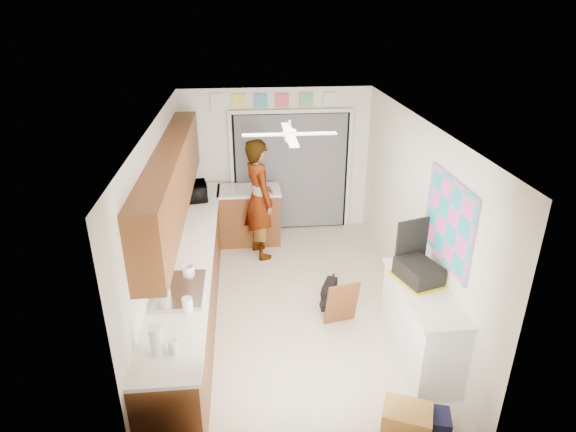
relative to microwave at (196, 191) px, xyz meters
name	(u,v)px	position (x,y,z in m)	size (l,w,h in m)	color
floor	(291,305)	(1.32, -1.66, -1.07)	(5.00, 5.00, 0.00)	beige
ceiling	(291,123)	(1.32, -1.66, 1.43)	(5.00, 5.00, 0.00)	white
wall_back	(276,161)	(1.32, 0.84, 0.18)	(3.20, 3.20, 0.00)	white
wall_front	(323,355)	(1.32, -4.16, 0.18)	(3.20, 3.20, 0.00)	white
wall_left	(162,227)	(-0.28, -1.66, 0.18)	(5.00, 5.00, 0.00)	white
wall_right	(415,217)	(2.92, -1.66, 0.18)	(5.00, 5.00, 0.00)	white
left_base_cabinets	(192,281)	(0.02, -1.66, -0.62)	(0.60, 4.80, 0.90)	brown
left_countertop	(189,250)	(0.03, -1.66, -0.15)	(0.62, 4.80, 0.04)	white
upper_cabinets	(172,179)	(-0.12, -1.46, 0.73)	(0.32, 4.00, 0.80)	brown
sink_basin	(181,291)	(0.03, -2.66, -0.11)	(0.50, 0.76, 0.06)	silver
faucet	(162,284)	(-0.16, -2.66, -0.02)	(0.03, 0.03, 0.22)	silver
peninsula_base	(250,216)	(0.82, 0.34, -0.62)	(1.00, 0.60, 0.90)	brown
peninsula_top	(249,190)	(0.82, 0.34, -0.15)	(1.04, 0.64, 0.04)	white
back_opening_recess	(291,172)	(1.57, 0.81, -0.02)	(2.00, 0.06, 2.10)	black
curtain_panel	(291,173)	(1.57, 0.77, -0.02)	(1.90, 0.03, 2.05)	slate
door_trim_left	(232,175)	(0.55, 0.78, -0.02)	(0.06, 0.04, 2.10)	white
door_trim_right	(349,171)	(2.59, 0.78, -0.02)	(0.06, 0.04, 2.10)	white
door_trim_head	(291,111)	(1.57, 0.78, 1.05)	(2.10, 0.04, 0.06)	white
header_frame_0	(239,101)	(0.72, 0.81, 1.23)	(0.22, 0.02, 0.22)	#E7EB4E
header_frame_1	(261,101)	(1.07, 0.81, 1.23)	(0.22, 0.02, 0.22)	#4598B9
header_frame_2	(282,100)	(1.42, 0.81, 1.23)	(0.22, 0.02, 0.22)	#D75067
header_frame_3	(306,100)	(1.82, 0.81, 1.23)	(0.22, 0.02, 0.22)	#65B178
header_frame_4	(330,99)	(2.22, 0.81, 1.23)	(0.22, 0.02, 0.22)	white
route66_sign	(217,101)	(0.37, 0.81, 1.23)	(0.22, 0.02, 0.26)	silver
right_counter_base	(421,326)	(2.67, -2.86, -0.62)	(0.50, 1.40, 0.90)	white
right_counter_top	(425,291)	(2.66, -2.86, -0.15)	(0.54, 1.44, 0.04)	white
abstract_painting	(448,221)	(2.90, -2.66, 0.58)	(0.03, 1.15, 0.95)	#F65AAD
ceiling_fan	(290,134)	(1.32, -1.46, 1.25)	(1.14, 1.14, 0.24)	white
microwave	(196,191)	(0.00, 0.00, 0.00)	(0.47, 0.32, 0.26)	black
soap_bottle	(163,282)	(-0.13, -2.73, 0.04)	(0.13, 0.13, 0.34)	silver
cup	(188,270)	(0.08, -2.30, -0.08)	(0.13, 0.13, 0.11)	white
jar_a	(187,305)	(0.14, -3.02, -0.05)	(0.11, 0.11, 0.15)	silver
jar_b	(174,347)	(0.07, -3.64, -0.06)	(0.09, 0.09, 0.13)	silver
paper_towel_roll	(157,340)	(-0.07, -3.63, 0.01)	(0.12, 0.12, 0.27)	white
suitcase	(418,271)	(2.64, -2.65, -0.03)	(0.36, 0.48, 0.21)	black
suitcase_rim	(417,280)	(2.64, -2.65, -0.14)	(0.44, 0.58, 0.02)	yellow
suitcase_lid	(412,239)	(2.64, -2.36, 0.22)	(0.42, 0.03, 0.50)	black
cardboard_box	(407,420)	(2.20, -3.86, -0.93)	(0.45, 0.34, 0.28)	gold
navy_crate	(433,422)	(2.47, -3.86, -0.97)	(0.32, 0.26, 0.19)	black
cabinet_door_panel	(342,303)	(1.91, -2.14, -0.76)	(0.42, 0.03, 0.63)	brown
man	(259,199)	(0.97, -0.17, -0.11)	(0.70, 0.46, 1.93)	white
dog	(329,292)	(1.83, -1.70, -0.87)	(0.21, 0.50, 0.39)	black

